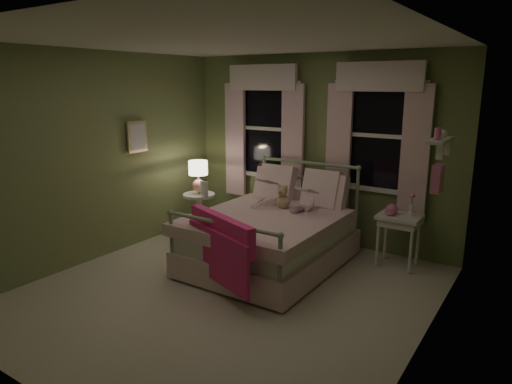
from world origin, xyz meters
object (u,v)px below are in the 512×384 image
Objects in this scene: bed at (272,235)px; child_right at (309,191)px; nightstand_left at (199,209)px; child_left at (271,180)px; nightstand_right at (399,223)px; table_lamp at (198,173)px; teddy_bear at (283,199)px.

bed is 0.72m from child_right.
nightstand_left is at bearing 167.27° from bed.
child_right is at bearing 3.24° from nightstand_left.
child_left is (-0.28, 0.42, 0.59)m from bed.
child_left reaches higher than bed.
child_right is 1.15m from nightstand_right.
child_right is at bearing 3.24° from table_lamp.
bed is 4.52× the size of table_lamp.
teddy_bear is at bearing 44.48° from child_right.
nightstand_left is at bearing -169.73° from nightstand_right.
bed is at bearing -147.81° from nightstand_right.
bed is 1.55m from nightstand_right.
nightstand_right is (1.30, 0.82, 0.17)m from bed.
table_lamp reaches higher than nightstand_right.
bed is at bearing 71.38° from child_right.
child_left is at bearing -165.85° from nightstand_right.
child_right reaches higher than table_lamp.
teddy_bear is 1.45m from table_lamp.
bed reaches higher than nightstand_left.
nightstand_right is at bearing -160.00° from child_left.
child_right is 1.43× the size of table_lamp.
table_lamp is 0.70× the size of nightstand_right.
child_left reaches higher than nightstand_right.
child_right is (0.56, 0.00, -0.08)m from child_left.
teddy_bear is 0.69× the size of table_lamp.
teddy_bear is at bearing -156.85° from nightstand_right.
child_left is 1.69m from nightstand_right.
nightstand_left is (-1.72, -0.10, -0.47)m from child_right.
bed is 1.58m from table_lamp.
teddy_bear is 0.48× the size of nightstand_left.
nightstand_left is (-1.44, 0.06, -0.37)m from teddy_bear.
teddy_bear is (-0.00, 0.26, 0.41)m from bed.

